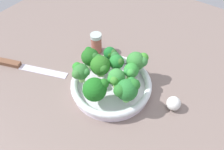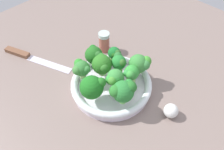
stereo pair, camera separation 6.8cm
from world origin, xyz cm
name	(u,v)px [view 1 (the left image)]	position (x,y,z in cm)	size (l,w,h in cm)	color
ground_plane	(114,89)	(0.00, 0.00, -1.25)	(130.00, 130.00, 2.50)	#78665F
bowl	(112,86)	(-1.39, -0.28, 1.91)	(24.74, 24.74, 3.75)	white
broccoli_floret_0	(116,78)	(-2.57, -2.42, 7.85)	(5.74, 5.03, 6.69)	#A2D564
broccoli_floret_1	(80,72)	(-6.41, 7.46, 7.69)	(5.51, 5.80, 6.28)	#98C96F
broccoli_floret_2	(95,89)	(-9.01, -0.17, 7.60)	(6.91, 6.81, 7.13)	#90D16E
broccoli_floret_3	(138,61)	(7.12, -3.70, 7.68)	(6.32, 6.41, 6.77)	#88C05F
broccoli_floret_4	(131,72)	(2.23, -4.42, 7.56)	(5.05, 4.44, 6.31)	#96C767
broccoli_floret_5	(117,62)	(3.12, 1.25, 7.69)	(4.64, 5.11, 6.35)	#93CA60
broccoli_floret_6	(90,57)	(0.03, 8.96, 7.82)	(5.57, 5.99, 6.83)	#90D070
broccoli_floret_7	(127,89)	(-4.48, -7.43, 8.38)	(7.29, 6.08, 7.46)	#78C35C
broccoli_floret_8	(110,54)	(5.72, 5.55, 6.71)	(4.04, 4.59, 5.18)	#88B254
broccoli_floret_9	(100,65)	(-0.91, 4.35, 7.70)	(6.10, 6.52, 6.97)	#8EC068
knife	(20,66)	(-11.56, 31.06, 0.55)	(11.58, 25.75, 1.50)	silver
garlic_bulb	(174,103)	(3.44, -18.57, 2.07)	(4.15, 4.15, 4.15)	silver
pepper_shaker	(96,43)	(10.09, 14.80, 3.80)	(3.93, 3.93, 7.49)	#955040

